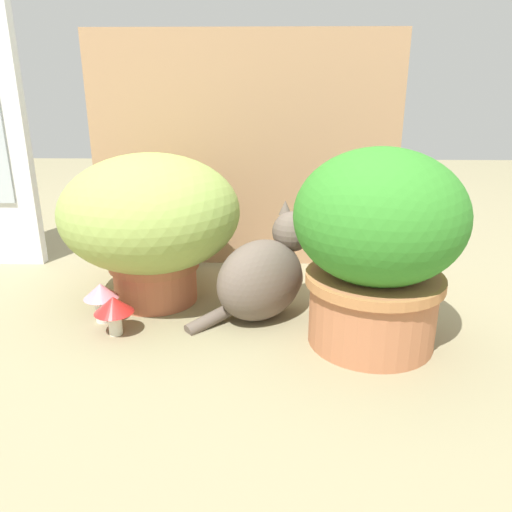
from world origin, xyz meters
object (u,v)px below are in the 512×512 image
at_px(grass_planter, 151,219).
at_px(leafy_planter, 377,242).
at_px(mushroom_ornament_red, 114,307).
at_px(cat, 265,275).
at_px(mushroom_ornament_pink, 101,295).

distance_m(grass_planter, leafy_planter, 0.63).
height_order(grass_planter, mushroom_ornament_red, grass_planter).
height_order(leafy_planter, cat, leafy_planter).
bearing_deg(leafy_planter, cat, 152.73).
distance_m(leafy_planter, cat, 0.32).
height_order(grass_planter, mushroom_ornament_pink, grass_planter).
relative_size(leafy_planter, cat, 1.32).
xyz_separation_m(leafy_planter, mushroom_ornament_pink, (-0.70, 0.09, -0.18)).
height_order(leafy_planter, mushroom_ornament_red, leafy_planter).
bearing_deg(mushroom_ornament_red, mushroom_ornament_pink, 127.52).
bearing_deg(cat, mushroom_ornament_red, -163.01).
bearing_deg(leafy_planter, mushroom_ornament_red, 178.34).
distance_m(mushroom_ornament_pink, mushroom_ornament_red, 0.09).
relative_size(leafy_planter, mushroom_ornament_red, 4.61).
xyz_separation_m(leafy_planter, mushroom_ornament_red, (-0.64, 0.02, -0.18)).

